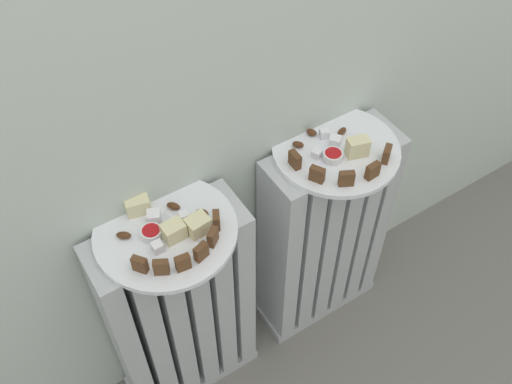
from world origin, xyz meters
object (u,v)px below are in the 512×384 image
(radiator_left, at_px, (182,314))
(fork, at_px, (177,227))
(plate_right, at_px, (336,149))
(jam_bowl_left, at_px, (151,233))
(plate_left, at_px, (166,231))
(jam_bowl_right, at_px, (333,156))
(radiator_right, at_px, (323,237))

(radiator_left, height_order, fork, fork)
(plate_right, distance_m, jam_bowl_left, 0.45)
(plate_right, height_order, jam_bowl_left, jam_bowl_left)
(plate_left, bearing_deg, jam_bowl_left, -177.13)
(radiator_left, distance_m, jam_bowl_right, 0.53)
(plate_left, bearing_deg, radiator_right, -0.00)
(radiator_right, distance_m, jam_bowl_left, 0.57)
(plate_right, relative_size, fork, 2.81)
(radiator_right, height_order, plate_right, plate_right)
(jam_bowl_left, relative_size, fork, 0.41)
(plate_left, height_order, fork, fork)
(plate_left, xyz_separation_m, jam_bowl_left, (-0.03, -0.00, 0.02))
(jam_bowl_left, xyz_separation_m, jam_bowl_right, (0.42, -0.02, 0.00))
(radiator_right, xyz_separation_m, plate_right, (0.00, 0.00, 0.33))
(jam_bowl_left, xyz_separation_m, fork, (0.05, -0.01, -0.01))
(plate_left, relative_size, fork, 2.81)
(plate_right, bearing_deg, plate_left, 180.00)
(plate_right, relative_size, jam_bowl_right, 6.56)
(jam_bowl_right, bearing_deg, fork, 177.42)
(radiator_left, height_order, plate_right, plate_right)
(plate_right, xyz_separation_m, jam_bowl_left, (-0.45, -0.00, 0.02))
(radiator_left, height_order, plate_left, plate_left)
(radiator_right, height_order, jam_bowl_right, jam_bowl_right)
(radiator_right, relative_size, jam_bowl_left, 15.12)
(radiator_left, xyz_separation_m, radiator_right, (0.42, 0.00, 0.00))
(radiator_right, xyz_separation_m, jam_bowl_right, (-0.03, -0.02, 0.35))
(plate_left, relative_size, plate_right, 1.00)
(fork, bearing_deg, plate_right, 1.14)
(plate_right, xyz_separation_m, fork, (-0.40, -0.01, 0.01))
(jam_bowl_left, bearing_deg, radiator_left, 2.87)
(radiator_right, distance_m, jam_bowl_right, 0.35)
(plate_right, bearing_deg, jam_bowl_right, -140.23)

